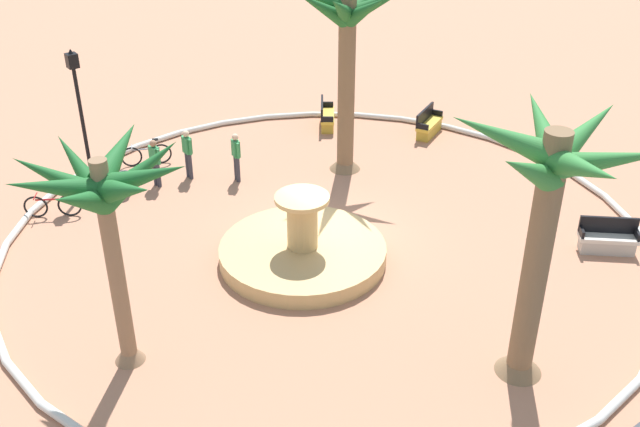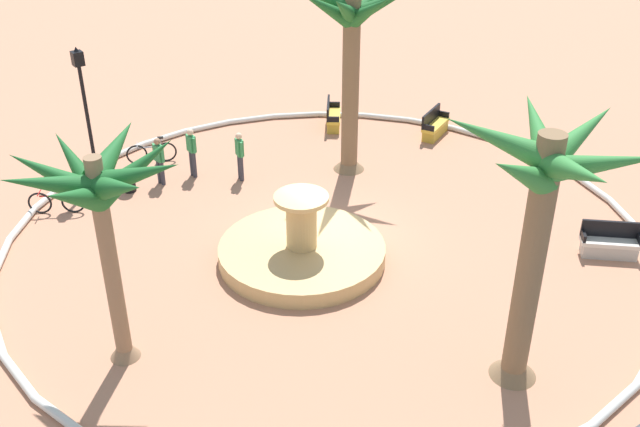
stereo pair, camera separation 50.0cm
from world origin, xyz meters
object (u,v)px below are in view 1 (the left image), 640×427
(bench_east, at_px, (607,241))
(bicycle_by_lamppost, at_px, (53,206))
(palm_tree_mid_plaza, at_px, (346,34))
(fountain, at_px, (303,251))
(bench_west, at_px, (429,126))
(person_cyclist_photo, at_px, (188,152))
(lamppost, at_px, (80,107))
(person_cyclist_helmet, at_px, (155,161))
(palm_tree_near_fountain, at_px, (548,203))
(palm_tree_by_curb, at_px, (104,197))
(bicycle_red_frame, at_px, (147,155))
(trash_bin, at_px, (125,183))
(bench_north, at_px, (327,118))
(person_pedestrian_stroll, at_px, (236,155))

(bench_east, bearing_deg, bicycle_by_lamppost, -43.93)
(palm_tree_mid_plaza, bearing_deg, bicycle_by_lamppost, -16.78)
(fountain, height_order, bench_west, fountain)
(person_cyclist_photo, bearing_deg, lamppost, -30.48)
(bicycle_by_lamppost, relative_size, person_cyclist_helmet, 0.92)
(palm_tree_near_fountain, relative_size, palm_tree_by_curb, 1.14)
(bicycle_by_lamppost, xyz_separation_m, person_cyclist_helmet, (-3.42, 0.05, 0.52))
(bicycle_red_frame, height_order, person_cyclist_helmet, person_cyclist_helmet)
(palm_tree_mid_plaza, bearing_deg, bicycle_red_frame, -39.49)
(palm_tree_mid_plaza, xyz_separation_m, lamppost, (7.27, -4.18, -2.03))
(palm_tree_by_curb, relative_size, trash_bin, 7.29)
(bench_west, bearing_deg, palm_tree_by_curb, 19.45)
(palm_tree_near_fountain, distance_m, palm_tree_mid_plaza, 10.80)
(fountain, relative_size, bicycle_by_lamppost, 3.09)
(palm_tree_near_fountain, relative_size, bicycle_by_lamppost, 4.10)
(lamppost, xyz_separation_m, trash_bin, (-0.56, 1.37, -2.26))
(fountain, distance_m, palm_tree_mid_plaza, 7.27)
(fountain, xyz_separation_m, bicycle_red_frame, (0.79, -8.05, 0.09))
(bench_north, xyz_separation_m, bicycle_by_lamppost, (10.80, 0.50, 0.04))
(bicycle_red_frame, distance_m, bicycle_by_lamppost, 4.14)
(fountain, xyz_separation_m, palm_tree_near_fountain, (-1.21, 6.56, 4.00))
(palm_tree_by_curb, relative_size, person_cyclist_photo, 3.13)
(bench_west, distance_m, lamppost, 12.42)
(palm_tree_near_fountain, height_order, palm_tree_mid_plaza, palm_tree_mid_plaza)
(fountain, height_order, palm_tree_mid_plaza, palm_tree_mid_plaza)
(palm_tree_mid_plaza, height_order, lamppost, palm_tree_mid_plaza)
(bench_north, distance_m, person_pedestrian_stroll, 5.44)
(lamppost, xyz_separation_m, person_cyclist_photo, (-2.74, 1.61, -1.69))
(palm_tree_mid_plaza, relative_size, person_pedestrian_stroll, 3.83)
(palm_tree_mid_plaza, distance_m, person_cyclist_helmet, 7.30)
(lamppost, relative_size, trash_bin, 6.20)
(fountain, bearing_deg, palm_tree_by_curb, 10.09)
(palm_tree_near_fountain, distance_m, person_cyclist_photo, 13.35)
(bench_north, bearing_deg, bench_east, 94.23)
(fountain, height_order, bicycle_by_lamppost, fountain)
(bicycle_red_frame, bearing_deg, person_cyclist_photo, 111.81)
(bicycle_by_lamppost, bearing_deg, person_cyclist_helmet, 179.22)
(bench_north, xyz_separation_m, bicycle_red_frame, (6.97, -1.08, 0.04))
(trash_bin, xyz_separation_m, person_cyclist_helmet, (-1.06, 0.12, 0.52))
(palm_tree_mid_plaza, distance_m, trash_bin, 8.44)
(person_cyclist_helmet, bearing_deg, lamppost, -42.59)
(person_pedestrian_stroll, bearing_deg, lamppost, -35.03)
(palm_tree_near_fountain, height_order, person_cyclist_helmet, palm_tree_near_fountain)
(bench_east, height_order, lamppost, lamppost)
(palm_tree_mid_plaza, distance_m, lamppost, 8.63)
(bench_west, xyz_separation_m, person_cyclist_photo, (8.84, -2.24, 0.61))
(palm_tree_by_curb, bearing_deg, bench_east, 163.30)
(person_pedestrian_stroll, bearing_deg, bench_north, -160.66)
(bench_east, height_order, person_cyclist_helmet, person_cyclist_helmet)
(bench_west, xyz_separation_m, person_cyclist_helmet, (9.96, -2.36, 0.56))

